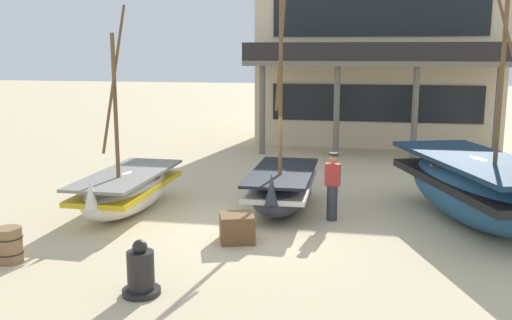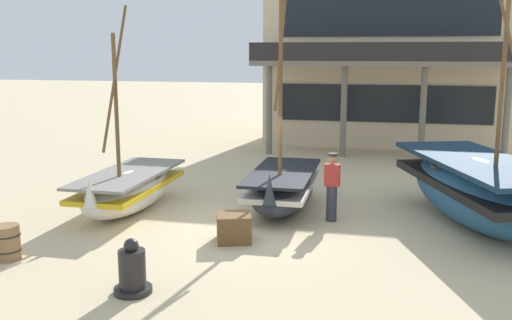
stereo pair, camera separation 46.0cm
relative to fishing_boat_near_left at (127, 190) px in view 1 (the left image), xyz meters
The scene contains 9 objects.
ground_plane 3.40m from the fishing_boat_near_left, ahead, with size 120.00×120.00×0.00m, color #CCB78E.
fishing_boat_near_left is the anchor object (origin of this frame).
fishing_boat_centre_large 8.71m from the fishing_boat_near_left, ahead, with size 3.87×6.09×7.19m.
fishing_boat_far_right 4.02m from the fishing_boat_near_left, 13.94° to the left, with size 1.63×3.95×5.60m.
fisherman_by_hull 5.26m from the fishing_boat_near_left, ahead, with size 0.38×0.26×1.68m.
capstan_winch 5.38m from the fishing_boat_near_left, 63.84° to the right, with size 0.66×0.66×0.98m.
wooden_barrel 3.98m from the fishing_boat_near_left, 101.31° to the right, with size 0.56×0.56×0.70m.
cargo_crate 3.78m from the fishing_boat_near_left, 28.03° to the right, with size 0.73×0.73×0.61m, color brown.
harbor_building_main 15.57m from the fishing_boat_near_left, 65.87° to the left, with size 10.76×8.26×7.35m.
Camera 1 is at (2.84, -12.98, 4.11)m, focal length 40.46 mm.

